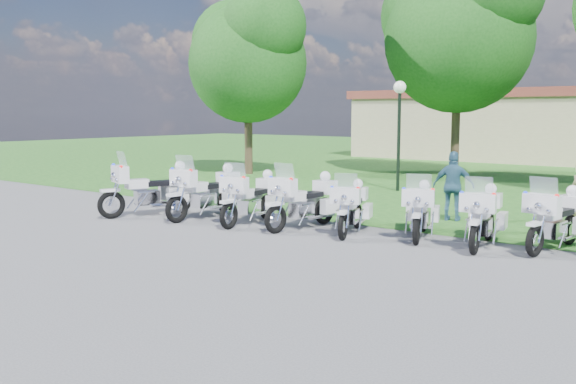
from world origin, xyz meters
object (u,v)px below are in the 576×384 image
Objects in this scene: motorcycle_2 at (252,197)px; bystander_c at (453,186)px; motorcycle_6 at (484,216)px; motorcycle_3 at (305,200)px; motorcycle_4 at (352,207)px; lamp_post at (399,108)px; motorcycle_5 at (421,210)px; motorcycle_1 at (207,191)px; motorcycle_7 at (557,218)px; motorcycle_0 at (152,188)px.

motorcycle_2 is 1.32× the size of bystander_c.
motorcycle_3 is at bearing -2.86° from motorcycle_6.
bystander_c is at bearing -131.10° from motorcycle_4.
lamp_post reaches higher than motorcycle_2.
motorcycle_4 is at bearing -178.13° from motorcycle_2.
motorcycle_5 is (4.20, 0.95, -0.04)m from motorcycle_2.
motorcycle_2 is 1.05× the size of motorcycle_6.
motorcycle_1 is 1.51m from motorcycle_2.
motorcycle_3 is at bearing 19.62° from motorcycle_7.
motorcycle_3 is at bearing -13.87° from motorcycle_4.
motorcycle_6 is (2.97, 0.45, 0.03)m from motorcycle_4.
motorcycle_1 is 1.20× the size of motorcycle_5.
motorcycle_6 is (4.22, 0.58, -0.04)m from motorcycle_3.
motorcycle_2 is 1.48m from motorcycle_3.
motorcycle_4 is 0.91× the size of motorcycle_7.
bystander_c reaches higher than motorcycle_3.
motorcycle_1 is at bearing 19.49° from bystander_c.
motorcycle_5 is 1.19× the size of bystander_c.
motorcycle_3 is 2.83m from motorcycle_5.
motorcycle_5 is at bearing 83.50° from bystander_c.
motorcycle_4 is (1.25, 0.13, -0.07)m from motorcycle_3.
motorcycle_0 is at bearing 20.18° from motorcycle_7.
motorcycle_7 is (5.53, 1.14, -0.03)m from motorcycle_3.
motorcycle_0 is 0.98× the size of motorcycle_1.
motorcycle_2 is 0.61× the size of lamp_post.
lamp_post reaches higher than motorcycle_5.
motorcycle_0 is at bearing 18.64° from motorcycle_3.
motorcycle_2 is at bearing -144.29° from motorcycle_0.
bystander_c is at bearing -25.12° from motorcycle_7.
motorcycle_5 is 2.83m from motorcycle_7.
motorcycle_1 is at bearing 18.05° from motorcycle_7.
lamp_post is at bearing -84.81° from motorcycle_0.
motorcycle_2 is 5.74m from motorcycle_6.
motorcycle_4 is 0.98× the size of motorcycle_5.
motorcycle_1 is 1.43× the size of bystander_c.
motorcycle_4 is at bearing 21.22° from motorcycle_7.
motorcycle_2 is 5.20m from bystander_c.
motorcycle_5 is 0.94× the size of motorcycle_6.
motorcycle_3 is (1.45, 0.29, 0.01)m from motorcycle_2.
motorcycle_0 is at bearing 6.80° from motorcycle_2.
bystander_c is (4.15, -4.79, -2.06)m from lamp_post.
motorcycle_5 is (1.49, 0.53, 0.01)m from motorcycle_4.
motorcycle_5 is at bearing -13.89° from motorcycle_6.
motorcycle_0 is 1.03× the size of motorcycle_3.
motorcycle_5 is at bearing -168.64° from motorcycle_1.
lamp_post reaches higher than motorcycle_1.
motorcycle_7 is at bearing -175.40° from motorcycle_2.
bystander_c is at bearing -103.45° from motorcycle_5.
lamp_post is at bearing -62.90° from bystander_c.
motorcycle_0 is at bearing 24.88° from motorcycle_1.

